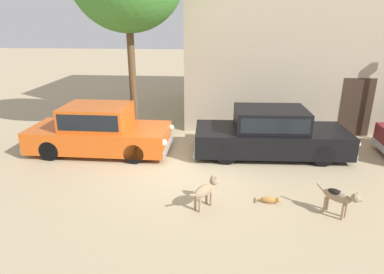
{
  "coord_description": "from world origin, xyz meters",
  "views": [
    {
      "loc": [
        0.98,
        -8.53,
        4.01
      ],
      "look_at": [
        0.26,
        0.2,
        0.9
      ],
      "focal_mm": 30.99,
      "sensor_mm": 36.0,
      "label": 1
    }
  ],
  "objects": [
    {
      "name": "ground_plane",
      "position": [
        0.0,
        0.0,
        0.0
      ],
      "size": [
        80.0,
        80.0,
        0.0
      ],
      "primitive_type": "plane",
      "color": "tan"
    },
    {
      "name": "parked_sedan_second",
      "position": [
        2.6,
        1.31,
        0.73
      ],
      "size": [
        4.83,
        1.94,
        1.48
      ],
      "rotation": [
        0.0,
        0.0,
        0.03
      ],
      "color": "black",
      "rests_on": "ground_plane"
    },
    {
      "name": "stray_cat",
      "position": [
        2.22,
        -1.68,
        0.08
      ],
      "size": [
        0.59,
        0.26,
        0.17
      ],
      "rotation": [
        0.0,
        0.0,
        6.16
      ],
      "color": "#B77F3D",
      "rests_on": "ground_plane"
    },
    {
      "name": "parked_sedan_nearest",
      "position": [
        -2.76,
        1.1,
        0.75
      ],
      "size": [
        4.48,
        1.82,
        1.52
      ],
      "rotation": [
        0.0,
        0.0,
        -0.01
      ],
      "color": "#D15619",
      "rests_on": "ground_plane"
    },
    {
      "name": "stray_dog_spotted",
      "position": [
        0.74,
        -1.94,
        0.43
      ],
      "size": [
        0.69,
        0.82,
        0.68
      ],
      "rotation": [
        0.0,
        0.0,
        0.89
      ],
      "color": "#997F60",
      "rests_on": "ground_plane"
    },
    {
      "name": "stray_dog_tan",
      "position": [
        3.59,
        -2.1,
        0.46
      ],
      "size": [
        0.79,
        0.74,
        0.7
      ],
      "rotation": [
        0.0,
        0.0,
        5.53
      ],
      "color": "#997F60",
      "rests_on": "ground_plane"
    }
  ]
}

